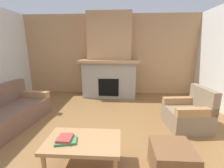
% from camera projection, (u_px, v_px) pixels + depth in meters
% --- Properties ---
extents(ground, '(9.00, 9.00, 0.00)m').
position_uv_depth(ground, '(99.00, 139.00, 2.80)').
color(ground, brown).
extents(wall_back_wood_panel, '(6.00, 0.12, 2.70)m').
position_uv_depth(wall_back_wood_panel, '(110.00, 55.00, 5.39)').
color(wall_back_wood_panel, tan).
rests_on(wall_back_wood_panel, ground).
extents(fireplace, '(1.90, 0.82, 2.70)m').
position_uv_depth(fireplace, '(109.00, 62.00, 5.07)').
color(fireplace, gray).
rests_on(fireplace, ground).
extents(couch, '(1.05, 1.89, 0.85)m').
position_uv_depth(couch, '(5.00, 114.00, 3.16)').
color(couch, brown).
rests_on(couch, ground).
extents(armchair, '(0.84, 0.84, 0.85)m').
position_uv_depth(armchair, '(189.00, 114.00, 3.17)').
color(armchair, '#847056').
rests_on(armchair, ground).
extents(coffee_table, '(1.00, 0.60, 0.43)m').
position_uv_depth(coffee_table, '(83.00, 143.00, 2.07)').
color(coffee_table, '#A87A4C').
rests_on(coffee_table, ground).
extents(ottoman, '(0.52, 0.52, 0.40)m').
position_uv_depth(ottoman, '(171.00, 160.00, 2.01)').
color(ottoman, brown).
rests_on(ottoman, ground).
extents(book_stack_near_edge, '(0.30, 0.24, 0.06)m').
position_uv_depth(book_stack_near_edge, '(66.00, 140.00, 2.01)').
color(book_stack_near_edge, '#3D7F4C').
rests_on(book_stack_near_edge, coffee_table).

